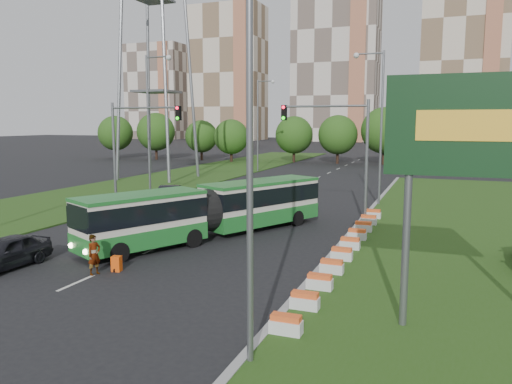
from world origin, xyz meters
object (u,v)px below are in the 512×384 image
at_px(billboard, 492,137).
at_px(car_left_near, 5,252).
at_px(traffic_mast_median, 342,142).
at_px(shopping_trolley, 117,264).
at_px(traffic_mast_left, 132,139).
at_px(car_left_far, 169,195).
at_px(articulated_bus, 208,210).
at_px(pedestrian, 94,255).

bearing_deg(billboard, car_left_near, 178.38).
relative_size(traffic_mast_median, shopping_trolley, 11.61).
relative_size(traffic_mast_median, traffic_mast_left, 1.00).
xyz_separation_m(traffic_mast_median, car_left_far, (-14.41, 2.70, -4.61)).
xyz_separation_m(traffic_mast_left, articulated_bus, (8.77, -5.49, -3.76)).
xyz_separation_m(billboard, pedestrian, (-15.27, 1.22, -5.27)).
relative_size(billboard, articulated_bus, 0.51).
relative_size(billboard, car_left_near, 1.83).
bearing_deg(billboard, traffic_mast_median, 115.03).
bearing_deg(traffic_mast_median, shopping_trolley, -117.18).
xyz_separation_m(car_left_near, shopping_trolley, (4.97, 1.42, -0.40)).
height_order(traffic_mast_median, pedestrian, traffic_mast_median).
relative_size(articulated_bus, car_left_near, 3.61).
relative_size(billboard, car_left_far, 1.77).
height_order(billboard, shopping_trolley, billboard).
height_order(traffic_mast_median, shopping_trolley, traffic_mast_median).
height_order(articulated_bus, car_left_far, articulated_bus).
relative_size(traffic_mast_left, articulated_bus, 0.51).
bearing_deg(car_left_far, shopping_trolley, -85.25).
bearing_deg(car_left_near, car_left_far, 98.67).
height_order(traffic_mast_left, articulated_bus, traffic_mast_left).
height_order(articulated_bus, car_left_near, articulated_bus).
distance_m(car_left_near, car_left_far, 18.28).
distance_m(articulated_bus, pedestrian, 8.44).
bearing_deg(shopping_trolley, articulated_bus, 72.50).
bearing_deg(car_left_far, traffic_mast_left, -119.93).
bearing_deg(articulated_bus, shopping_trolley, -69.76).
bearing_deg(billboard, articulated_bus, 145.54).
xyz_separation_m(traffic_mast_median, car_left_near, (-12.18, -15.45, -4.61)).
bearing_deg(pedestrian, car_left_far, 32.88).
relative_size(traffic_mast_left, car_left_near, 1.83).
bearing_deg(car_left_far, billboard, -59.07).
height_order(traffic_mast_median, car_left_far, traffic_mast_median).
height_order(traffic_mast_left, car_left_far, traffic_mast_left).
xyz_separation_m(traffic_mast_left, pedestrian, (7.36, -13.78, -4.46)).
bearing_deg(billboard, car_left_far, 139.49).
distance_m(traffic_mast_left, car_left_near, 15.46).
bearing_deg(car_left_far, pedestrian, -87.82).
distance_m(traffic_mast_left, shopping_trolley, 16.07).
distance_m(pedestrian, shopping_trolley, 1.10).
distance_m(billboard, traffic_mast_median, 17.68).
height_order(billboard, pedestrian, billboard).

